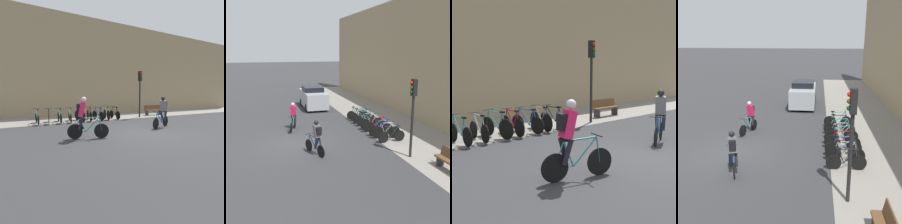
% 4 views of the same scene
% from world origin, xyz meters
% --- Properties ---
extents(ground, '(200.00, 200.00, 0.00)m').
position_xyz_m(ground, '(0.00, 0.00, 0.00)').
color(ground, '#333335').
extents(kerb_strip, '(44.00, 4.50, 0.01)m').
position_xyz_m(kerb_strip, '(0.00, 6.75, 0.00)').
color(kerb_strip, gray).
rests_on(kerb_strip, ground).
extents(building_facade, '(44.00, 0.60, 8.84)m').
position_xyz_m(building_facade, '(0.00, 9.30, 4.42)').
color(building_facade, '#9E8966').
rests_on(building_facade, ground).
extents(cyclist_pink, '(1.66, 0.67, 1.75)m').
position_xyz_m(cyclist_pink, '(-2.79, 0.26, 0.95)').
color(cyclist_pink, black).
rests_on(cyclist_pink, ground).
extents(cyclist_grey, '(1.63, 0.70, 1.74)m').
position_xyz_m(cyclist_grey, '(1.99, 0.74, 0.95)').
color(cyclist_grey, black).
rests_on(cyclist_grey, ground).
extents(parked_bike_0, '(0.46, 1.61, 0.95)m').
position_xyz_m(parked_bike_0, '(-4.27, 5.10, 0.39)').
color(parked_bike_0, black).
rests_on(parked_bike_0, ground).
extents(parked_bike_1, '(0.46, 1.59, 0.95)m').
position_xyz_m(parked_bike_1, '(-3.59, 5.10, 0.39)').
color(parked_bike_1, black).
rests_on(parked_bike_1, ground).
extents(parked_bike_2, '(0.46, 1.67, 0.95)m').
position_xyz_m(parked_bike_2, '(-2.90, 5.10, 0.39)').
color(parked_bike_2, black).
rests_on(parked_bike_2, ground).
extents(parked_bike_3, '(0.46, 1.58, 0.94)m').
position_xyz_m(parked_bike_3, '(-2.22, 5.10, 0.38)').
color(parked_bike_3, black).
rests_on(parked_bike_3, ground).
extents(parked_bike_4, '(0.46, 1.68, 0.99)m').
position_xyz_m(parked_bike_4, '(-1.53, 5.10, 0.41)').
color(parked_bike_4, black).
rests_on(parked_bike_4, ground).
extents(parked_bike_5, '(0.46, 1.69, 0.97)m').
position_xyz_m(parked_bike_5, '(-0.84, 5.10, 0.40)').
color(parked_bike_5, black).
rests_on(parked_bike_5, ground).
extents(parked_bike_6, '(0.46, 1.66, 0.96)m').
position_xyz_m(parked_bike_6, '(-0.15, 5.10, 0.39)').
color(parked_bike_6, black).
rests_on(parked_bike_6, ground).
extents(parked_bike_7, '(0.46, 1.66, 0.99)m').
position_xyz_m(parked_bike_7, '(0.53, 5.10, 0.41)').
color(parked_bike_7, black).
rests_on(parked_bike_7, ground).
extents(parked_bike_8, '(0.46, 1.62, 0.94)m').
position_xyz_m(parked_bike_8, '(1.22, 5.10, 0.38)').
color(parked_bike_8, black).
rests_on(parked_bike_8, ground).
extents(traffic_light_pole, '(0.26, 0.30, 3.70)m').
position_xyz_m(traffic_light_pole, '(3.44, 4.95, 2.56)').
color(traffic_light_pole, black).
rests_on(traffic_light_pole, ground).
extents(bench, '(1.87, 0.44, 0.89)m').
position_xyz_m(bench, '(5.49, 5.72, 0.48)').
color(bench, brown).
rests_on(bench, ground).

